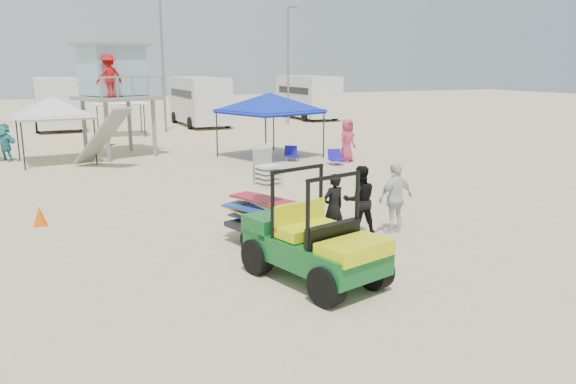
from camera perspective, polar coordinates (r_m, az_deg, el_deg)
name	(u,v)px	position (r m, az deg, el deg)	size (l,w,h in m)	color
ground	(333,304)	(9.78, 4.64, -11.27)	(140.00, 140.00, 0.00)	beige
utility_cart	(314,232)	(10.39, 2.69, -4.09)	(2.01, 2.99, 2.07)	#0D561F
surf_trailer	(267,210)	(12.49, -2.14, -1.88)	(1.62, 2.35, 2.03)	black
man_left	(333,208)	(12.86, 4.63, -1.61)	(0.58, 0.38, 1.60)	black
man_mid	(360,200)	(13.48, 7.29, -0.84)	(0.82, 0.64, 1.68)	black
man_right	(396,198)	(13.73, 10.87, -0.61)	(1.01, 0.42, 1.73)	silver
lifeguard_tower	(113,75)	(26.35, -17.34, 11.31)	(3.86, 3.86, 4.84)	gray
canopy_blue	(270,96)	(24.74, -1.86, 9.72)	(4.43, 4.43, 3.25)	black
canopy_white_a	(52,100)	(25.37, -22.85, 8.61)	(3.10, 3.10, 3.16)	black
canopy_white_c	(119,91)	(34.37, -16.84, 9.76)	(2.93, 2.93, 3.11)	black
umbrella_b	(0,138)	(27.86, -27.24, 4.86)	(1.88, 1.92, 1.73)	yellow
cone_near	(40,216)	(15.58, -23.91, -2.23)	(0.34, 0.34, 0.50)	#E25A07
beach_chair_b	(336,157)	(23.20, 4.86, 3.55)	(0.61, 0.66, 0.64)	#1E10B7
beach_chair_c	(291,153)	(24.16, 0.35, 3.95)	(0.73, 0.84, 0.64)	#150D92
rv_mid_left	(56,101)	(39.38, -22.49, 8.54)	(2.65, 6.50, 3.25)	silver
rv_mid_right	(199,99)	(39.25, -9.02, 9.32)	(2.64, 7.00, 3.25)	silver
rv_far_right	(308,95)	(43.86, 2.01, 9.80)	(2.64, 6.60, 3.25)	silver
light_pole_left	(163,66)	(35.58, -12.59, 12.40)	(0.14, 0.14, 8.00)	slate
light_pole_right	(288,66)	(39.82, 0.02, 12.69)	(0.14, 0.14, 8.00)	slate
distant_beachgoers	(141,138)	(25.97, -14.72, 5.31)	(14.42, 10.19, 1.80)	#497345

